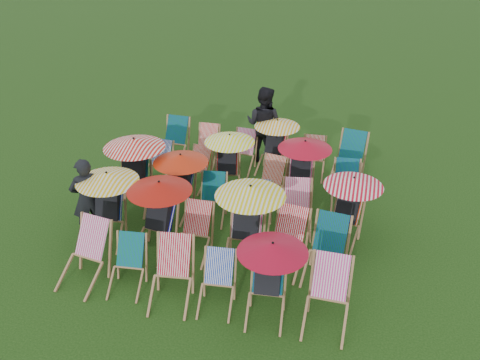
% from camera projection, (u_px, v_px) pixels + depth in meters
% --- Properties ---
extents(ground, '(100.00, 100.00, 0.00)m').
position_uv_depth(ground, '(232.00, 224.00, 10.42)').
color(ground, black).
rests_on(ground, ground).
extents(deckchair_0, '(0.81, 1.02, 1.01)m').
position_uv_depth(deckchair_0, '(83.00, 256.00, 8.71)').
color(deckchair_0, '#9C7049').
rests_on(deckchair_0, ground).
extents(deckchair_1, '(0.62, 0.82, 0.84)m').
position_uv_depth(deckchair_1, '(127.00, 266.00, 8.61)').
color(deckchair_1, '#9C7049').
rests_on(deckchair_1, ground).
extents(deckchair_2, '(0.75, 0.97, 0.98)m').
position_uv_depth(deckchair_2, '(171.00, 275.00, 8.30)').
color(deckchair_2, '#9C7049').
rests_on(deckchair_2, ground).
extents(deckchair_3, '(0.62, 0.82, 0.84)m').
position_uv_depth(deckchair_3, '(217.00, 284.00, 8.23)').
color(deckchair_3, '#9C7049').
rests_on(deckchair_3, ground).
extents(deckchair_4, '(1.06, 1.13, 1.26)m').
position_uv_depth(deckchair_4, '(268.00, 279.00, 7.95)').
color(deckchair_4, '#9C7049').
rests_on(deckchair_4, ground).
extents(deckchair_5, '(0.68, 0.94, 1.00)m').
position_uv_depth(deckchair_5, '(328.00, 298.00, 7.83)').
color(deckchair_5, '#9C7049').
rests_on(deckchair_5, ground).
extents(deckchair_6, '(1.13, 1.22, 1.34)m').
position_uv_depth(deckchair_6, '(106.00, 206.00, 9.66)').
color(deckchair_6, '#9C7049').
rests_on(deckchair_6, ground).
extents(deckchair_7, '(1.14, 1.21, 1.35)m').
position_uv_depth(deckchair_7, '(156.00, 216.00, 9.37)').
color(deckchair_7, '#9C7049').
rests_on(deckchair_7, ground).
extents(deckchair_8, '(0.60, 0.84, 0.90)m').
position_uv_depth(deckchair_8, '(194.00, 233.00, 9.37)').
color(deckchair_8, '#9C7049').
rests_on(deckchair_8, ground).
extents(deckchair_9, '(1.20, 1.27, 1.43)m').
position_uv_depth(deckchair_9, '(246.00, 223.00, 9.09)').
color(deckchair_9, '#9C7049').
rests_on(deckchair_9, ground).
extents(deckchair_10, '(0.77, 0.98, 0.98)m').
position_uv_depth(deckchair_10, '(286.00, 242.00, 9.06)').
color(deckchair_10, '#9C7049').
rests_on(deckchair_10, ground).
extents(deckchair_11, '(0.77, 0.99, 1.00)m').
position_uv_depth(deckchair_11, '(326.00, 252.00, 8.81)').
color(deckchair_11, '#9C7049').
rests_on(deckchair_11, ground).
extents(deckchair_12, '(1.22, 1.32, 1.45)m').
position_uv_depth(deckchair_12, '(133.00, 172.00, 10.67)').
color(deckchair_12, '#9C7049').
rests_on(deckchair_12, ground).
extents(deckchair_13, '(1.07, 1.13, 1.27)m').
position_uv_depth(deckchair_13, '(178.00, 184.00, 10.45)').
color(deckchair_13, '#9C7049').
rests_on(deckchair_13, ground).
extents(deckchair_14, '(0.64, 0.84, 0.85)m').
position_uv_depth(deckchair_14, '(212.00, 199.00, 10.41)').
color(deckchair_14, '#9C7049').
rests_on(deckchair_14, ground).
extents(deckchair_15, '(0.65, 0.85, 0.87)m').
position_uv_depth(deckchair_15, '(257.00, 209.00, 10.09)').
color(deckchair_15, '#9C7049').
rests_on(deckchair_15, ground).
extents(deckchair_16, '(0.73, 0.93, 0.92)m').
position_uv_depth(deckchair_16, '(297.00, 209.00, 10.04)').
color(deckchair_16, '#9C7049').
rests_on(deckchair_16, ground).
extents(deckchair_17, '(1.07, 1.15, 1.27)m').
position_uv_depth(deckchair_17, '(347.00, 209.00, 9.65)').
color(deckchair_17, '#9C7049').
rests_on(deckchair_17, ground).
extents(deckchair_18, '(0.62, 0.82, 0.85)m').
position_uv_depth(deckchair_18, '(157.00, 164.00, 11.73)').
color(deckchair_18, '#9C7049').
rests_on(deckchair_18, ground).
extents(deckchair_19, '(0.68, 0.84, 0.82)m').
position_uv_depth(deckchair_19, '(196.00, 169.00, 11.53)').
color(deckchair_19, '#9C7049').
rests_on(deckchair_19, ground).
extents(deckchair_20, '(1.06, 1.15, 1.26)m').
position_uv_depth(deckchair_20, '(228.00, 162.00, 11.27)').
color(deckchair_20, '#9C7049').
rests_on(deckchair_20, ground).
extents(deckchair_21, '(0.68, 0.86, 0.85)m').
position_uv_depth(deckchair_21, '(270.00, 181.00, 11.05)').
color(deckchair_21, '#9C7049').
rests_on(deckchair_21, ground).
extents(deckchair_22, '(1.10, 1.17, 1.30)m').
position_uv_depth(deckchair_22, '(301.00, 170.00, 10.90)').
color(deckchair_22, '#9C7049').
rests_on(deckchair_22, ground).
extents(deckchair_23, '(0.65, 0.86, 0.89)m').
position_uv_depth(deckchair_23, '(346.00, 186.00, 10.82)').
color(deckchair_23, '#9C7049').
rests_on(deckchair_23, ground).
extents(deckchair_24, '(0.67, 0.91, 0.97)m').
position_uv_depth(deckchair_24, '(173.00, 141.00, 12.60)').
color(deckchair_24, '#9C7049').
rests_on(deckchair_24, ground).
extents(deckchair_25, '(0.58, 0.79, 0.84)m').
position_uv_depth(deckchair_25, '(206.00, 146.00, 12.53)').
color(deckchair_25, '#9C7049').
rests_on(deckchair_25, ground).
extents(deckchair_26, '(0.62, 0.83, 0.86)m').
position_uv_depth(deckchair_26, '(242.00, 152.00, 12.23)').
color(deckchair_26, '#9C7049').
rests_on(deckchair_26, ground).
extents(deckchair_27, '(1.02, 1.09, 1.21)m').
position_uv_depth(deckchair_27, '(273.00, 145.00, 12.07)').
color(deckchair_27, '#9C7049').
rests_on(deckchair_27, ground).
extents(deckchair_28, '(0.58, 0.79, 0.83)m').
position_uv_depth(deckchair_28, '(313.00, 158.00, 11.97)').
color(deckchair_28, '#9C7049').
rests_on(deckchair_28, ground).
extents(deckchair_29, '(0.81, 1.02, 1.01)m').
position_uv_depth(deckchair_29, '(349.00, 158.00, 11.79)').
color(deckchair_29, '#9C7049').
rests_on(deckchair_29, ground).
extents(person_left, '(0.68, 0.67, 1.58)m').
position_uv_depth(person_left, '(87.00, 198.00, 9.75)').
color(person_left, black).
rests_on(person_left, ground).
extents(person_rear, '(1.01, 0.86, 1.81)m').
position_uv_depth(person_rear, '(264.00, 124.00, 12.41)').
color(person_rear, black).
rests_on(person_rear, ground).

